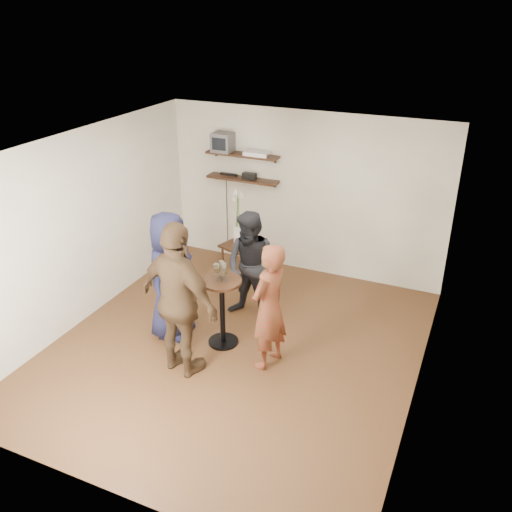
{
  "coord_description": "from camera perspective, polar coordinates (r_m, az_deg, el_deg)",
  "views": [
    {
      "loc": [
        2.58,
        -5.19,
        4.1
      ],
      "look_at": [
        0.11,
        0.4,
        1.16
      ],
      "focal_mm": 38.0,
      "sensor_mm": 36.0,
      "label": 1
    }
  ],
  "objects": [
    {
      "name": "person_navy",
      "position": [
        7.05,
        -9.06,
        -2.05
      ],
      "size": [
        0.6,
        0.88,
        1.72
      ],
      "primitive_type": "imported",
      "rotation": [
        0.0,
        0.0,
        1.64
      ],
      "color": "#161732",
      "rests_on": "room"
    },
    {
      "name": "radio",
      "position": [
        8.72,
        -0.71,
        8.43
      ],
      "size": [
        0.22,
        0.1,
        0.1
      ],
      "primitive_type": "cube",
      "color": "black",
      "rests_on": "shelf_lower"
    },
    {
      "name": "drinks_table",
      "position": [
        6.89,
        -3.58,
        -4.97
      ],
      "size": [
        0.51,
        0.51,
        0.93
      ],
      "color": "black",
      "rests_on": "room"
    },
    {
      "name": "vase_lilies",
      "position": [
        8.44,
        -1.92,
        3.1
      ],
      "size": [
        0.19,
        0.2,
        0.97
      ],
      "rotation": [
        0.0,
        0.0,
        -0.31
      ],
      "color": "white",
      "rests_on": "side_table"
    },
    {
      "name": "dvd_deck",
      "position": [
        8.56,
        0.16,
        10.74
      ],
      "size": [
        0.4,
        0.24,
        0.06
      ],
      "primitive_type": "cube",
      "color": "silver",
      "rests_on": "shelf_upper"
    },
    {
      "name": "person_dark",
      "position": [
        7.33,
        -0.47,
        -1.24
      ],
      "size": [
        0.83,
        0.68,
        1.57
      ],
      "primitive_type": "imported",
      "rotation": [
        0.0,
        0.0,
        -0.12
      ],
      "color": "black",
      "rests_on": "room"
    },
    {
      "name": "wine_glass_br",
      "position": [
        6.66,
        -3.39,
        -1.34
      ],
      "size": [
        0.07,
        0.07,
        0.22
      ],
      "color": "silver",
      "rests_on": "drinks_table"
    },
    {
      "name": "shelf_upper",
      "position": [
        8.67,
        -1.45,
        10.62
      ],
      "size": [
        1.2,
        0.25,
        0.04
      ],
      "primitive_type": "cube",
      "color": "black",
      "rests_on": "room"
    },
    {
      "name": "power_strip",
      "position": [
        8.93,
        -2.9,
        8.59
      ],
      "size": [
        0.3,
        0.05,
        0.03
      ],
      "primitive_type": "cube",
      "color": "black",
      "rests_on": "shelf_lower"
    },
    {
      "name": "crt_monitor",
      "position": [
        8.77,
        -3.48,
        11.89
      ],
      "size": [
        0.32,
        0.3,
        0.3
      ],
      "primitive_type": "cube",
      "color": "#59595B",
      "rests_on": "shelf_upper"
    },
    {
      "name": "wine_glass_bl",
      "position": [
        6.73,
        -3.64,
        -1.1
      ],
      "size": [
        0.07,
        0.07,
        0.22
      ],
      "color": "silver",
      "rests_on": "drinks_table"
    },
    {
      "name": "shelf_lower",
      "position": [
        8.79,
        -1.42,
        8.1
      ],
      "size": [
        1.2,
        0.25,
        0.04
      ],
      "primitive_type": "cube",
      "color": "black",
      "rests_on": "room"
    },
    {
      "name": "room",
      "position": [
        6.44,
        -2.33,
        -0.13
      ],
      "size": [
        4.58,
        5.08,
        2.68
      ],
      "color": "#402914",
      "rests_on": "ground"
    },
    {
      "name": "side_table",
      "position": [
        8.6,
        -1.87,
        0.65
      ],
      "size": [
        0.59,
        0.59,
        0.56
      ],
      "rotation": [
        0.0,
        0.0,
        -0.31
      ],
      "color": "black",
      "rests_on": "room"
    },
    {
      "name": "wine_glass_fr",
      "position": [
        6.61,
        -3.39,
        -1.63
      ],
      "size": [
        0.07,
        0.07,
        0.22
      ],
      "color": "silver",
      "rests_on": "drinks_table"
    },
    {
      "name": "wine_glass_fl",
      "position": [
        6.66,
        -4.19,
        -1.38
      ],
      "size": [
        0.07,
        0.07,
        0.22
      ],
      "color": "silver",
      "rests_on": "drinks_table"
    },
    {
      "name": "person_brown",
      "position": [
        6.26,
        -8.06,
        -4.72
      ],
      "size": [
        1.21,
        0.73,
        1.92
      ],
      "primitive_type": "imported",
      "rotation": [
        0.0,
        0.0,
        2.89
      ],
      "color": "#432F1C",
      "rests_on": "room"
    },
    {
      "name": "person_plaid",
      "position": [
        6.4,
        1.36,
        -5.38
      ],
      "size": [
        0.5,
        0.65,
        1.6
      ],
      "primitive_type": "imported",
      "rotation": [
        0.0,
        0.0,
        4.49
      ],
      "color": "#B01425",
      "rests_on": "room"
    }
  ]
}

